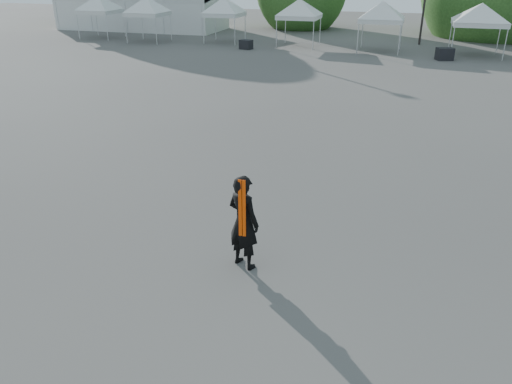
# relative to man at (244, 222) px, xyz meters

# --- Properties ---
(ground) EXTENTS (120.00, 120.00, 0.00)m
(ground) POSITION_rel_man_xyz_m (0.23, 0.96, -0.99)
(ground) COLOR #474442
(ground) RESTS_ON ground
(marquee) EXTENTS (15.00, 6.25, 4.23)m
(marquee) POSITION_rel_man_xyz_m (-21.77, 35.96, 0.98)
(marquee) COLOR silver
(marquee) RESTS_ON ground
(tent_b) EXTENTS (3.88, 3.88, 3.88)m
(tent_b) POSITION_rel_man_xyz_m (-17.17, 28.42, 2.07)
(tent_b) COLOR silver
(tent_b) RESTS_ON ground
(tent_c) EXTENTS (3.85, 3.85, 3.88)m
(tent_c) POSITION_rel_man_xyz_m (-11.36, 29.82, 2.07)
(tent_c) COLOR silver
(tent_c) RESTS_ON ground
(tent_d) EXTENTS (4.12, 4.12, 3.88)m
(tent_d) POSITION_rel_man_xyz_m (-5.44, 29.61, 2.07)
(tent_d) COLOR silver
(tent_d) RESTS_ON ground
(tent_e) EXTENTS (4.16, 4.16, 3.88)m
(tent_e) POSITION_rel_man_xyz_m (0.51, 28.82, 2.07)
(tent_e) COLOR silver
(tent_e) RESTS_ON ground
(tent_f) EXTENTS (4.68, 4.68, 3.88)m
(tent_f) POSITION_rel_man_xyz_m (6.75, 28.70, 2.07)
(tent_f) COLOR silver
(tent_f) RESTS_ON ground
(man) EXTENTS (0.85, 0.72, 1.97)m
(man) POSITION_rel_man_xyz_m (0.00, 0.00, 0.00)
(man) COLOR black
(man) RESTS_ON ground
(crate_west) EXTENTS (0.97, 0.84, 0.65)m
(crate_west) POSITION_rel_man_xyz_m (-8.72, 27.03, -0.66)
(crate_west) COLOR black
(crate_west) RESTS_ON ground
(crate_mid) EXTENTS (1.18, 1.06, 0.76)m
(crate_mid) POSITION_rel_man_xyz_m (4.78, 26.40, -0.61)
(crate_mid) COLOR black
(crate_mid) RESTS_ON ground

